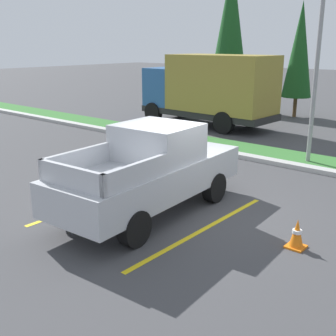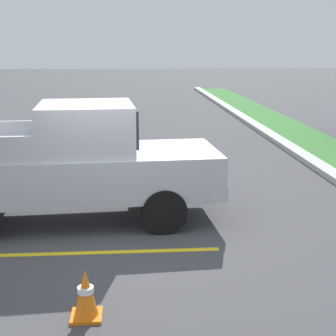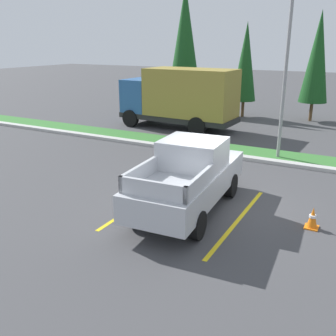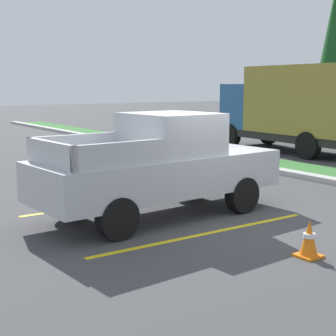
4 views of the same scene
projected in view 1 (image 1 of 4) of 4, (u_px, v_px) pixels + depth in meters
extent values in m
plane|color=#424244|center=(194.00, 209.00, 10.40)|extent=(120.00, 120.00, 0.00)
cube|color=yellow|center=(107.00, 198.00, 11.17)|extent=(0.12, 4.80, 0.01)
cube|color=yellow|center=(203.00, 230.00, 9.24)|extent=(0.12, 4.80, 0.01)
cube|color=#B2B2AD|center=(285.00, 164.00, 14.04)|extent=(56.00, 0.40, 0.15)
cube|color=#387533|center=(299.00, 159.00, 14.86)|extent=(56.00, 1.80, 0.06)
cylinder|color=black|center=(161.00, 176.00, 11.78)|extent=(0.33, 0.78, 0.76)
cylinder|color=black|center=(214.00, 187.00, 10.81)|extent=(0.33, 0.78, 0.76)
cylinder|color=black|center=(76.00, 209.00, 9.39)|extent=(0.33, 0.78, 0.76)
cylinder|color=black|center=(135.00, 228.00, 8.42)|extent=(0.33, 0.78, 0.76)
cube|color=silver|center=(150.00, 177.00, 9.96)|extent=(2.24, 5.31, 0.76)
cube|color=silver|center=(157.00, 142.00, 9.96)|extent=(1.86, 1.71, 0.84)
cube|color=#2D3842|center=(178.00, 134.00, 10.58)|extent=(1.62, 0.17, 0.63)
cube|color=silver|center=(77.00, 160.00, 9.15)|extent=(0.22, 1.90, 0.44)
cube|color=silver|center=(137.00, 174.00, 8.19)|extent=(0.22, 1.90, 0.44)
cube|color=silver|center=(71.00, 177.00, 7.98)|extent=(1.80, 0.22, 0.44)
cube|color=silver|center=(207.00, 164.00, 11.99)|extent=(1.81, 0.28, 0.28)
cylinder|color=black|center=(153.00, 112.00, 21.81)|extent=(1.01, 0.34, 1.00)
cylinder|color=black|center=(181.00, 108.00, 23.36)|extent=(1.01, 0.34, 1.00)
cylinder|color=black|center=(224.00, 123.00, 18.95)|extent=(1.01, 0.34, 1.00)
cylinder|color=black|center=(250.00, 117.00, 20.51)|extent=(1.01, 0.34, 1.00)
cube|color=#262626|center=(207.00, 112.00, 20.86)|extent=(6.89, 2.57, 0.30)
cube|color=#285693|center=(169.00, 86.00, 22.20)|extent=(1.69, 2.36, 1.90)
cube|color=#2D3842|center=(157.00, 81.00, 22.66)|extent=(0.14, 2.10, 0.90)
cube|color=olive|center=(221.00, 83.00, 19.93)|extent=(5.09, 2.60, 2.60)
cylinder|color=gray|center=(318.00, 58.00, 13.50)|extent=(0.14, 0.14, 6.93)
cylinder|color=brown|center=(228.00, 96.00, 26.11)|extent=(0.20, 0.20, 1.54)
cone|color=#194C1E|center=(230.00, 23.00, 24.91)|extent=(2.22, 2.22, 7.01)
cylinder|color=brown|center=(295.00, 107.00, 23.36)|extent=(0.20, 0.20, 1.09)
cone|color=#194C1E|center=(300.00, 50.00, 22.51)|extent=(1.57, 1.57, 4.96)
cube|color=orange|center=(296.00, 247.00, 8.44)|extent=(0.36, 0.36, 0.04)
cone|color=orange|center=(297.00, 233.00, 8.36)|extent=(0.28, 0.28, 0.56)
cylinder|color=white|center=(297.00, 231.00, 8.35)|extent=(0.19, 0.19, 0.07)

